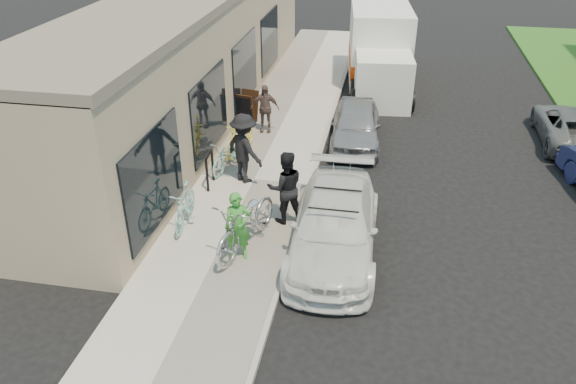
{
  "coord_description": "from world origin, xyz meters",
  "views": [
    {
      "loc": [
        1.38,
        -10.11,
        7.42
      ],
      "look_at": [
        -0.67,
        0.91,
        1.05
      ],
      "focal_mm": 35.0,
      "sensor_mm": 36.0,
      "label": 1
    }
  ],
  "objects_px": {
    "bystander_b": "(265,108)",
    "woman_rider": "(238,226)",
    "cruiser_bike_b": "(229,154)",
    "cruiser_bike_a": "(185,206)",
    "sandwich_board": "(247,107)",
    "far_car_gray": "(570,126)",
    "bike_rack": "(210,166)",
    "moving_truck": "(379,53)",
    "sedan_silver": "(356,125)",
    "bystander_a": "(244,148)",
    "tandem_bike": "(247,222)",
    "sedan_white": "(335,225)",
    "man_standing": "(285,187)"
  },
  "relations": [
    {
      "from": "sandwich_board",
      "to": "sedan_white",
      "type": "height_order",
      "value": "sedan_white"
    },
    {
      "from": "tandem_bike",
      "to": "bystander_b",
      "type": "xyz_separation_m",
      "value": [
        -1.02,
        6.41,
        0.14
      ]
    },
    {
      "from": "sedan_white",
      "to": "cruiser_bike_a",
      "type": "relative_size",
      "value": 2.87
    },
    {
      "from": "bystander_b",
      "to": "woman_rider",
      "type": "bearing_deg",
      "value": -89.94
    },
    {
      "from": "woman_rider",
      "to": "sandwich_board",
      "type": "bearing_deg",
      "value": 83.63
    },
    {
      "from": "sandwich_board",
      "to": "moving_truck",
      "type": "xyz_separation_m",
      "value": [
        4.1,
        5.07,
        0.63
      ]
    },
    {
      "from": "bike_rack",
      "to": "sedan_white",
      "type": "xyz_separation_m",
      "value": [
        3.54,
        -2.15,
        -0.06
      ]
    },
    {
      "from": "sandwich_board",
      "to": "cruiser_bike_a",
      "type": "bearing_deg",
      "value": -77.75
    },
    {
      "from": "bike_rack",
      "to": "far_car_gray",
      "type": "distance_m",
      "value": 11.35
    },
    {
      "from": "cruiser_bike_b",
      "to": "bike_rack",
      "type": "bearing_deg",
      "value": -88.06
    },
    {
      "from": "cruiser_bike_b",
      "to": "sandwich_board",
      "type": "bearing_deg",
      "value": 110.6
    },
    {
      "from": "far_car_gray",
      "to": "man_standing",
      "type": "height_order",
      "value": "man_standing"
    },
    {
      "from": "moving_truck",
      "to": "cruiser_bike_b",
      "type": "height_order",
      "value": "moving_truck"
    },
    {
      "from": "sedan_silver",
      "to": "far_car_gray",
      "type": "relative_size",
      "value": 0.94
    },
    {
      "from": "bike_rack",
      "to": "bystander_a",
      "type": "height_order",
      "value": "bystander_a"
    },
    {
      "from": "cruiser_bike_a",
      "to": "bystander_a",
      "type": "relative_size",
      "value": 0.86
    },
    {
      "from": "far_car_gray",
      "to": "man_standing",
      "type": "relative_size",
      "value": 2.18
    },
    {
      "from": "sedan_white",
      "to": "bystander_a",
      "type": "distance_m",
      "value": 3.78
    },
    {
      "from": "man_standing",
      "to": "bystander_a",
      "type": "distance_m",
      "value": 2.3
    },
    {
      "from": "tandem_bike",
      "to": "cruiser_bike_b",
      "type": "xyz_separation_m",
      "value": [
        -1.42,
        3.61,
        -0.2
      ]
    },
    {
      "from": "bike_rack",
      "to": "cruiser_bike_a",
      "type": "height_order",
      "value": "cruiser_bike_a"
    },
    {
      "from": "sedan_white",
      "to": "bystander_b",
      "type": "xyz_separation_m",
      "value": [
        -2.91,
        5.99,
        0.26
      ]
    },
    {
      "from": "bystander_a",
      "to": "tandem_bike",
      "type": "bearing_deg",
      "value": 139.7
    },
    {
      "from": "tandem_bike",
      "to": "woman_rider",
      "type": "bearing_deg",
      "value": -87.23
    },
    {
      "from": "sedan_silver",
      "to": "far_car_gray",
      "type": "bearing_deg",
      "value": 8.46
    },
    {
      "from": "sandwich_board",
      "to": "bike_rack",
      "type": "bearing_deg",
      "value": -77.14
    },
    {
      "from": "sedan_silver",
      "to": "bystander_b",
      "type": "distance_m",
      "value": 2.93
    },
    {
      "from": "tandem_bike",
      "to": "woman_rider",
      "type": "distance_m",
      "value": 0.43
    },
    {
      "from": "moving_truck",
      "to": "cruiser_bike_b",
      "type": "relative_size",
      "value": 3.63
    },
    {
      "from": "bystander_b",
      "to": "cruiser_bike_b",
      "type": "bearing_deg",
      "value": -105.87
    },
    {
      "from": "moving_truck",
      "to": "woman_rider",
      "type": "relative_size",
      "value": 3.96
    },
    {
      "from": "sandwich_board",
      "to": "far_car_gray",
      "type": "relative_size",
      "value": 0.26
    },
    {
      "from": "moving_truck",
      "to": "far_car_gray",
      "type": "distance_m",
      "value": 7.66
    },
    {
      "from": "bike_rack",
      "to": "sedan_white",
      "type": "distance_m",
      "value": 4.14
    },
    {
      "from": "man_standing",
      "to": "sandwich_board",
      "type": "bearing_deg",
      "value": -88.79
    },
    {
      "from": "sandwich_board",
      "to": "sedan_silver",
      "type": "relative_size",
      "value": 0.28
    },
    {
      "from": "woman_rider",
      "to": "bystander_b",
      "type": "xyz_separation_m",
      "value": [
        -0.93,
        6.81,
        -0.0
      ]
    },
    {
      "from": "far_car_gray",
      "to": "bystander_a",
      "type": "relative_size",
      "value": 2.07
    },
    {
      "from": "sedan_silver",
      "to": "cruiser_bike_b",
      "type": "xyz_separation_m",
      "value": [
        -3.31,
        -2.7,
        -0.03
      ]
    },
    {
      "from": "sandwich_board",
      "to": "cruiser_bike_b",
      "type": "height_order",
      "value": "sandwich_board"
    },
    {
      "from": "bike_rack",
      "to": "cruiser_bike_b",
      "type": "height_order",
      "value": "bike_rack"
    },
    {
      "from": "sedan_white",
      "to": "tandem_bike",
      "type": "distance_m",
      "value": 1.94
    },
    {
      "from": "bike_rack",
      "to": "man_standing",
      "type": "relative_size",
      "value": 0.53
    },
    {
      "from": "sedan_silver",
      "to": "cruiser_bike_a",
      "type": "bearing_deg",
      "value": -125.22
    },
    {
      "from": "bike_rack",
      "to": "moving_truck",
      "type": "distance_m",
      "value": 10.37
    },
    {
      "from": "cruiser_bike_a",
      "to": "bystander_b",
      "type": "height_order",
      "value": "bystander_b"
    },
    {
      "from": "sedan_silver",
      "to": "bystander_a",
      "type": "xyz_separation_m",
      "value": [
        -2.71,
        -3.29,
        0.47
      ]
    },
    {
      "from": "moving_truck",
      "to": "bystander_b",
      "type": "relative_size",
      "value": 3.98
    },
    {
      "from": "bystander_b",
      "to": "far_car_gray",
      "type": "bearing_deg",
      "value": -0.31
    },
    {
      "from": "bike_rack",
      "to": "bystander_b",
      "type": "height_order",
      "value": "bystander_b"
    }
  ]
}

